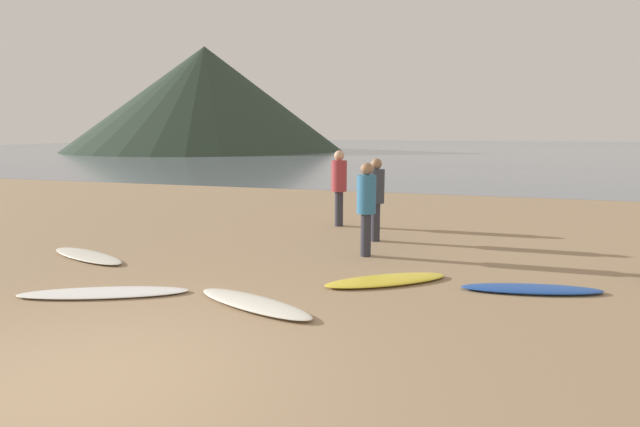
# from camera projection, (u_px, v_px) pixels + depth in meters

# --- Properties ---
(ground_plane) EXTENTS (120.00, 120.00, 0.20)m
(ground_plane) POSITION_uv_depth(u_px,v_px,m) (350.00, 217.00, 14.01)
(ground_plane) COLOR #997C5B
(ground_plane) RESTS_ON ground
(ocean_water) EXTENTS (140.00, 100.00, 0.01)m
(ocean_water) POSITION_uv_depth(u_px,v_px,m) (452.00, 148.00, 65.86)
(ocean_water) COLOR slate
(ocean_water) RESTS_ON ground
(headland_hill) EXTENTS (31.34, 31.34, 11.68)m
(headland_hill) POSITION_uv_depth(u_px,v_px,m) (206.00, 99.00, 57.91)
(headland_hill) COLOR #28382B
(headland_hill) RESTS_ON ground
(surfboard_0) EXTENTS (2.08, 1.15, 0.08)m
(surfboard_0) POSITION_uv_depth(u_px,v_px,m) (87.00, 256.00, 9.12)
(surfboard_0) COLOR silver
(surfboard_0) RESTS_ON ground
(surfboard_1) EXTENTS (2.36, 1.37, 0.07)m
(surfboard_1) POSITION_uv_depth(u_px,v_px,m) (104.00, 293.00, 7.06)
(surfboard_1) COLOR white
(surfboard_1) RESTS_ON ground
(surfboard_2) EXTENTS (1.98, 1.12, 0.10)m
(surfboard_2) POSITION_uv_depth(u_px,v_px,m) (254.00, 303.00, 6.58)
(surfboard_2) COLOR silver
(surfboard_2) RESTS_ON ground
(surfboard_3) EXTENTS (1.93, 1.58, 0.08)m
(surfboard_3) POSITION_uv_depth(u_px,v_px,m) (386.00, 280.00, 7.62)
(surfboard_3) COLOR yellow
(surfboard_3) RESTS_ON ground
(surfboard_4) EXTENTS (2.02, 0.84, 0.08)m
(surfboard_4) POSITION_uv_depth(u_px,v_px,m) (531.00, 289.00, 7.20)
(surfboard_4) COLOR #1E479E
(surfboard_4) RESTS_ON ground
(person_1) EXTENTS (0.35, 0.35, 1.72)m
(person_1) POSITION_uv_depth(u_px,v_px,m) (376.00, 193.00, 10.36)
(person_1) COLOR #2D2D38
(person_1) RESTS_ON ground
(person_2) EXTENTS (0.37, 0.37, 1.81)m
(person_2) POSITION_uv_depth(u_px,v_px,m) (339.00, 182.00, 12.01)
(person_2) COLOR #2D2D38
(person_2) RESTS_ON ground
(person_3) EXTENTS (0.35, 0.35, 1.71)m
(person_3) POSITION_uv_depth(u_px,v_px,m) (366.00, 202.00, 9.10)
(person_3) COLOR #2D2D38
(person_3) RESTS_ON ground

